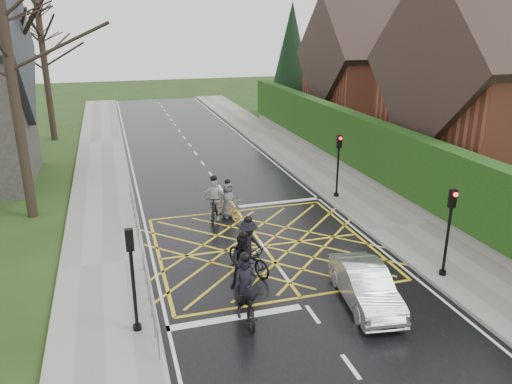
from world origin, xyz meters
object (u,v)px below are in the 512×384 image
cyclist_front (215,204)px  cyclist_lead (228,204)px  cyclist_back (244,267)px  cyclist_rear (246,297)px  cyclist_mid (248,251)px  car (366,286)px

cyclist_front → cyclist_lead: cyclist_front is taller
cyclist_back → cyclist_rear: bearing=-91.5°
cyclist_back → cyclist_mid: cyclist_mid is taller
car → cyclist_rear: bearing=-176.6°
cyclist_mid → cyclist_lead: bearing=59.4°
cyclist_lead → car: cyclist_lead is taller
cyclist_mid → car: 4.23m
cyclist_front → car: size_ratio=0.57×
cyclist_lead → car: 8.55m
cyclist_front → cyclist_rear: bearing=-75.5°
cyclist_rear → cyclist_front: 7.83m
cyclist_mid → cyclist_front: size_ratio=1.05×
cyclist_back → cyclist_lead: (0.96, 6.22, -0.15)m
cyclist_mid → cyclist_lead: (0.51, 5.13, -0.14)m
cyclist_back → car: 3.89m
cyclist_rear → cyclist_front: (0.73, 7.80, 0.08)m
cyclist_rear → cyclist_lead: cyclist_rear is taller
car → cyclist_lead: bearing=114.1°
cyclist_mid → car: (2.89, -3.09, -0.14)m
cyclist_front → cyclist_mid: bearing=-68.7°
cyclist_rear → car: size_ratio=0.59×
cyclist_mid → cyclist_front: (-0.13, 5.01, 0.00)m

